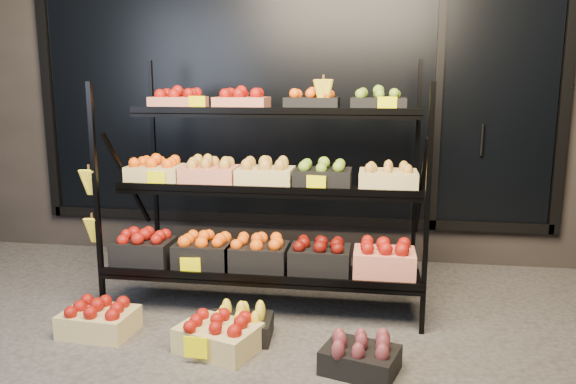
% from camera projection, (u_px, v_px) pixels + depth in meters
% --- Properties ---
extents(ground, '(24.00, 24.00, 0.00)m').
position_uv_depth(ground, '(250.00, 335.00, 3.38)').
color(ground, '#514F4C').
rests_on(ground, ground).
extents(building, '(6.00, 2.08, 3.50)m').
position_uv_depth(building, '(305.00, 56.00, 5.55)').
color(building, '#2D2826').
rests_on(building, ground).
extents(display_rack, '(2.18, 1.02, 1.66)m').
position_uv_depth(display_rack, '(265.00, 188.00, 3.81)').
color(display_rack, black).
rests_on(display_rack, ground).
extents(tag_floor_a, '(0.13, 0.01, 0.12)m').
position_uv_depth(tag_floor_a, '(196.00, 354.00, 3.01)').
color(tag_floor_a, '#F6F200').
rests_on(tag_floor_a, ground).
extents(floor_crate_left, '(0.44, 0.34, 0.21)m').
position_uv_depth(floor_crate_left, '(99.00, 318.00, 3.38)').
color(floor_crate_left, '#D9C57D').
rests_on(floor_crate_left, ground).
extents(floor_crate_midleft, '(0.39, 0.30, 0.19)m').
position_uv_depth(floor_crate_midleft, '(240.00, 324.00, 3.32)').
color(floor_crate_midleft, black).
rests_on(floor_crate_midleft, ground).
extents(floor_crate_midright, '(0.51, 0.44, 0.21)m').
position_uv_depth(floor_crate_midright, '(218.00, 334.00, 3.17)').
color(floor_crate_midright, '#D9C57D').
rests_on(floor_crate_midright, ground).
extents(floor_crate_right, '(0.44, 0.38, 0.19)m').
position_uv_depth(floor_crate_right, '(360.00, 355.00, 2.93)').
color(floor_crate_right, black).
rests_on(floor_crate_right, ground).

